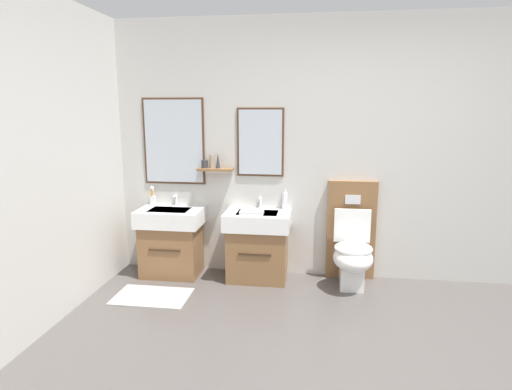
% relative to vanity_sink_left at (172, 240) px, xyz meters
% --- Properties ---
extents(wall_back, '(5.17, 0.27, 2.58)m').
position_rel_vanity_sink_left_xyz_m(wall_back, '(1.86, 0.25, 0.92)').
color(wall_back, beige).
rests_on(wall_back, ground).
extents(bath_mat, '(0.68, 0.44, 0.01)m').
position_rel_vanity_sink_left_xyz_m(bath_mat, '(0.00, -0.58, -0.36)').
color(bath_mat, '#9E9993').
rests_on(bath_mat, ground).
extents(vanity_sink_left, '(0.65, 0.47, 0.70)m').
position_rel_vanity_sink_left_xyz_m(vanity_sink_left, '(0.00, 0.00, 0.00)').
color(vanity_sink_left, brown).
rests_on(vanity_sink_left, ground).
extents(tap_on_left_sink, '(0.03, 0.13, 0.11)m').
position_rel_vanity_sink_left_xyz_m(tap_on_left_sink, '(0.00, 0.17, 0.40)').
color(tap_on_left_sink, silver).
rests_on(tap_on_left_sink, vanity_sink_left).
extents(vanity_sink_right, '(0.65, 0.47, 0.70)m').
position_rel_vanity_sink_left_xyz_m(vanity_sink_right, '(0.90, 0.00, 0.00)').
color(vanity_sink_right, brown).
rests_on(vanity_sink_right, ground).
extents(tap_on_right_sink, '(0.03, 0.13, 0.11)m').
position_rel_vanity_sink_left_xyz_m(tap_on_right_sink, '(0.90, 0.17, 0.40)').
color(tap_on_right_sink, silver).
rests_on(tap_on_right_sink, vanity_sink_right).
extents(toilet, '(0.48, 0.62, 1.00)m').
position_rel_vanity_sink_left_xyz_m(toilet, '(1.82, -0.01, 0.01)').
color(toilet, brown).
rests_on(toilet, ground).
extents(toothbrush_cup, '(0.07, 0.07, 0.21)m').
position_rel_vanity_sink_left_xyz_m(toothbrush_cup, '(-0.24, 0.15, 0.39)').
color(toothbrush_cup, silver).
rests_on(toothbrush_cup, vanity_sink_left).
extents(soap_dispenser, '(0.06, 0.06, 0.20)m').
position_rel_vanity_sink_left_xyz_m(soap_dispenser, '(1.15, 0.16, 0.42)').
color(soap_dispenser, white).
rests_on(soap_dispenser, vanity_sink_right).
extents(folded_hand_towel, '(0.22, 0.16, 0.04)m').
position_rel_vanity_sink_left_xyz_m(folded_hand_towel, '(0.86, -0.13, 0.35)').
color(folded_hand_towel, white).
rests_on(folded_hand_towel, vanity_sink_right).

